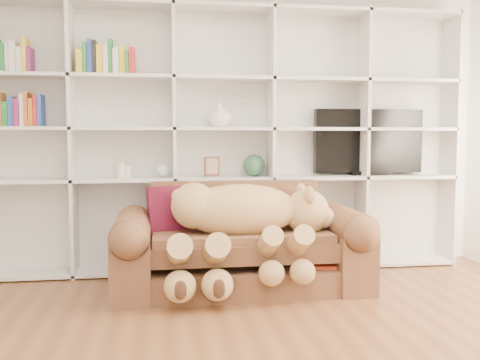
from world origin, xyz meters
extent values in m
cube|color=white|center=(0.00, 2.50, 1.35)|extent=(5.00, 0.02, 2.70)
cube|color=silver|center=(0.00, 2.46, 1.20)|extent=(4.40, 0.03, 2.40)
cube|color=silver|center=(-1.32, 2.30, 1.20)|extent=(0.03, 0.35, 2.40)
cube|color=silver|center=(-0.44, 2.30, 1.20)|extent=(0.03, 0.35, 2.40)
cube|color=silver|center=(0.44, 2.30, 1.20)|extent=(0.03, 0.35, 2.40)
cube|color=silver|center=(1.32, 2.30, 1.20)|extent=(0.03, 0.35, 2.40)
cube|color=silver|center=(2.20, 2.30, 1.20)|extent=(0.03, 0.35, 2.40)
cube|color=silver|center=(0.00, 2.30, 0.03)|extent=(4.40, 0.35, 0.03)
cube|color=silver|center=(0.00, 2.30, 0.85)|extent=(4.40, 0.35, 0.03)
cube|color=silver|center=(0.00, 2.30, 1.30)|extent=(4.40, 0.35, 0.03)
cube|color=silver|center=(0.00, 2.30, 1.75)|extent=(4.40, 0.35, 0.03)
cube|color=silver|center=(0.00, 2.30, 2.37)|extent=(4.40, 0.35, 0.03)
cube|color=brown|center=(0.07, 1.68, 0.10)|extent=(1.92, 0.78, 0.20)
cube|color=brown|center=(0.07, 1.66, 0.40)|extent=(1.43, 0.64, 0.27)
cube|color=brown|center=(0.07, 2.02, 0.59)|extent=(1.43, 0.18, 0.50)
cube|color=brown|center=(-0.79, 1.68, 0.25)|extent=(0.29, 0.87, 0.50)
cube|color=brown|center=(0.93, 1.68, 0.25)|extent=(0.29, 0.87, 0.50)
cylinder|color=brown|center=(-0.79, 1.68, 0.50)|extent=(0.29, 0.82, 0.29)
cylinder|color=brown|center=(0.93, 1.68, 0.50)|extent=(0.29, 0.82, 0.29)
ellipsoid|color=tan|center=(0.05, 1.63, 0.65)|extent=(0.96, 0.46, 0.41)
sphere|color=tan|center=(-0.31, 1.63, 0.69)|extent=(0.36, 0.36, 0.36)
sphere|color=tan|center=(0.60, 1.63, 0.63)|extent=(0.36, 0.36, 0.36)
sphere|color=beige|center=(0.74, 1.63, 0.58)|extent=(0.18, 0.18, 0.18)
sphere|color=#412617|center=(0.81, 1.63, 0.57)|extent=(0.06, 0.06, 0.06)
ellipsoid|color=tan|center=(0.58, 1.50, 0.77)|extent=(0.09, 0.14, 0.14)
ellipsoid|color=tan|center=(0.58, 1.76, 0.77)|extent=(0.09, 0.14, 0.14)
sphere|color=tan|center=(-0.42, 1.63, 0.77)|extent=(0.12, 0.12, 0.12)
cylinder|color=tan|center=(0.22, 1.32, 0.43)|extent=(0.16, 0.44, 0.32)
cylinder|color=tan|center=(0.45, 1.32, 0.43)|extent=(0.16, 0.44, 0.32)
cylinder|color=tan|center=(-0.44, 1.32, 0.40)|extent=(0.18, 0.51, 0.37)
cylinder|color=tan|center=(-0.18, 1.32, 0.40)|extent=(0.18, 0.51, 0.37)
sphere|color=tan|center=(0.22, 1.18, 0.25)|extent=(0.19, 0.19, 0.19)
sphere|color=tan|center=(0.45, 1.18, 0.25)|extent=(0.19, 0.19, 0.19)
sphere|color=tan|center=(-0.44, 1.18, 0.18)|extent=(0.23, 0.23, 0.23)
sphere|color=tan|center=(-0.18, 1.18, 0.18)|extent=(0.23, 0.23, 0.23)
cube|color=#4F0D1E|center=(-0.48, 1.85, 0.63)|extent=(0.42, 0.29, 0.41)
cube|color=red|center=(0.65, 1.53, 0.11)|extent=(0.33, 0.31, 0.23)
cube|color=black|center=(1.40, 2.35, 1.19)|extent=(1.06, 0.08, 0.60)
cube|color=black|center=(1.40, 2.35, 0.89)|extent=(0.35, 0.18, 0.04)
cube|color=brown|center=(-0.10, 2.30, 0.96)|extent=(0.14, 0.05, 0.18)
sphere|color=#2C563B|center=(0.28, 2.30, 0.97)|extent=(0.20, 0.20, 0.20)
cylinder|color=silver|center=(-0.91, 2.30, 0.94)|extent=(0.09, 0.09, 0.14)
cylinder|color=silver|center=(-0.85, 2.30, 0.92)|extent=(0.07, 0.07, 0.10)
sphere|color=silver|center=(-0.54, 2.30, 0.93)|extent=(0.12, 0.12, 0.12)
imported|color=white|center=(-0.03, 2.30, 1.42)|extent=(0.21, 0.21, 0.22)
camera|label=1|loc=(-0.57, -2.52, 1.23)|focal=40.00mm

